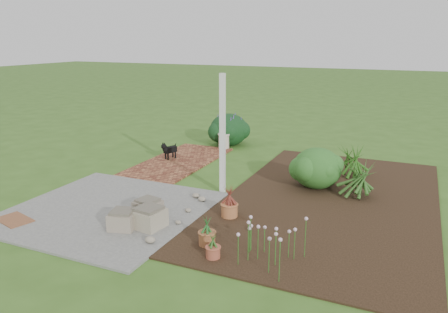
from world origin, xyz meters
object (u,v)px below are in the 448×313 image
at_px(cream_ceramic_urn, 224,141).
at_px(evergreen_shrub, 317,167).
at_px(black_dog, 169,149).
at_px(stone_trough_near, 123,220).

xyz_separation_m(cream_ceramic_urn, evergreen_shrub, (3.24, -2.30, 0.23)).
bearing_deg(cream_ceramic_urn, black_dog, -116.39).
distance_m(black_dog, cream_ceramic_urn, 1.89).
xyz_separation_m(black_dog, cream_ceramic_urn, (0.84, 1.70, -0.06)).
bearing_deg(evergreen_shrub, cream_ceramic_urn, 144.64).
relative_size(cream_ceramic_urn, evergreen_shrub, 0.40).
distance_m(black_dog, evergreen_shrub, 4.13).
relative_size(stone_trough_near, cream_ceramic_urn, 1.02).
xyz_separation_m(black_dog, evergreen_shrub, (4.08, -0.60, 0.17)).
height_order(stone_trough_near, black_dog, black_dog).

